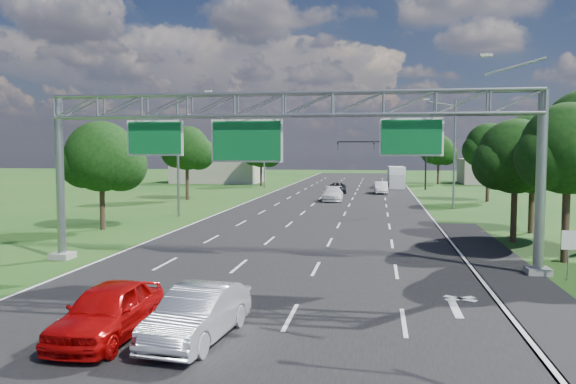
% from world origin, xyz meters
% --- Properties ---
extents(ground, '(220.00, 220.00, 0.00)m').
position_xyz_m(ground, '(0.00, 30.00, 0.00)').
color(ground, '#194815').
rests_on(ground, ground).
extents(road, '(18.00, 180.00, 0.02)m').
position_xyz_m(road, '(0.00, 30.00, 0.00)').
color(road, black).
rests_on(road, ground).
extents(road_flare, '(3.00, 30.00, 0.02)m').
position_xyz_m(road_flare, '(10.20, 14.00, 0.00)').
color(road_flare, black).
rests_on(road_flare, ground).
extents(sign_gantry, '(23.50, 1.00, 9.56)m').
position_xyz_m(sign_gantry, '(0.33, 12.00, 6.89)').
color(sign_gantry, gray).
rests_on(sign_gantry, ground).
extents(regulatory_sign, '(0.60, 0.08, 2.10)m').
position_xyz_m(regulatory_sign, '(12.40, 10.98, 1.51)').
color(regulatory_sign, gray).
rests_on(regulatory_sign, ground).
extents(traffic_signal, '(12.21, 0.24, 7.00)m').
position_xyz_m(traffic_signal, '(7.48, 65.00, 5.17)').
color(traffic_signal, black).
rests_on(traffic_signal, ground).
extents(streetlight_l_near, '(2.97, 0.22, 10.16)m').
position_xyz_m(streetlight_l_near, '(-11.30, 30.00, 5.58)').
color(streetlight_l_near, gray).
rests_on(streetlight_l_near, ground).
extents(streetlight_l_far, '(2.97, 0.22, 10.16)m').
position_xyz_m(streetlight_l_far, '(-11.30, 65.00, 5.58)').
color(streetlight_l_far, gray).
rests_on(streetlight_l_far, ground).
extents(streetlight_r_mid, '(2.97, 0.22, 10.16)m').
position_xyz_m(streetlight_r_mid, '(11.30, 40.00, 5.58)').
color(streetlight_r_mid, gray).
rests_on(streetlight_r_mid, ground).
extents(tree_cluster_right, '(9.91, 14.60, 8.68)m').
position_xyz_m(tree_cluster_right, '(14.80, 19.19, 5.31)').
color(tree_cluster_right, '#2D2116').
rests_on(tree_cluster_right, ground).
extents(tree_verge_la, '(5.76, 4.80, 7.40)m').
position_xyz_m(tree_verge_la, '(-13.92, 22.04, 4.76)').
color(tree_verge_la, '#2D2116').
rests_on(tree_verge_la, ground).
extents(tree_verge_lb, '(5.76, 4.80, 8.06)m').
position_xyz_m(tree_verge_lb, '(-15.92, 45.04, 5.41)').
color(tree_verge_lb, '#2D2116').
rests_on(tree_verge_lb, ground).
extents(tree_verge_lc, '(5.76, 4.80, 7.62)m').
position_xyz_m(tree_verge_lc, '(-12.92, 70.04, 4.98)').
color(tree_verge_lc, '#2D2116').
rests_on(tree_verge_lc, ground).
extents(tree_verge_rd, '(5.76, 4.80, 8.28)m').
position_xyz_m(tree_verge_rd, '(16.08, 48.04, 5.63)').
color(tree_verge_rd, '#2D2116').
rests_on(tree_verge_rd, ground).
extents(tree_verge_re, '(5.76, 4.80, 7.84)m').
position_xyz_m(tree_verge_re, '(14.08, 78.04, 5.20)').
color(tree_verge_re, '#2D2116').
rests_on(tree_verge_re, ground).
extents(building_left, '(14.00, 10.00, 5.00)m').
position_xyz_m(building_left, '(-22.00, 78.00, 2.50)').
color(building_left, '#9D9684').
rests_on(building_left, ground).
extents(building_right, '(12.00, 9.00, 4.00)m').
position_xyz_m(building_right, '(24.00, 82.00, 2.00)').
color(building_right, '#9D9684').
rests_on(building_right, ground).
extents(red_coupe, '(1.92, 4.73, 1.61)m').
position_xyz_m(red_coupe, '(-3.07, 1.19, 0.81)').
color(red_coupe, '#BA0808').
rests_on(red_coupe, ground).
extents(silver_sedan, '(2.12, 4.78, 1.53)m').
position_xyz_m(silver_sedan, '(-0.48, 1.48, 0.76)').
color(silver_sedan, silver).
rests_on(silver_sedan, ground).
extents(car_queue_a, '(2.28, 5.27, 1.51)m').
position_xyz_m(car_queue_a, '(-0.17, 46.06, 0.76)').
color(car_queue_a, white).
rests_on(car_queue_a, ground).
extents(car_queue_b, '(2.52, 4.86, 1.31)m').
position_xyz_m(car_queue_b, '(-0.46, 57.17, 0.65)').
color(car_queue_b, black).
rests_on(car_queue_b, ground).
extents(car_queue_d, '(1.82, 4.57, 1.48)m').
position_xyz_m(car_queue_d, '(4.96, 57.33, 0.74)').
color(car_queue_d, white).
rests_on(car_queue_d, ground).
extents(box_truck, '(2.50, 8.02, 3.01)m').
position_xyz_m(box_truck, '(7.22, 69.55, 1.45)').
color(box_truck, silver).
rests_on(box_truck, ground).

